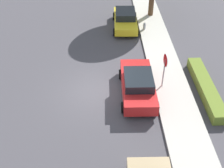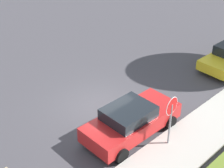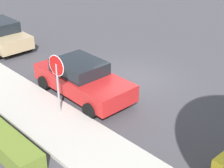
# 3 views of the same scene
# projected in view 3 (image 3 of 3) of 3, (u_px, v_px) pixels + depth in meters

# --- Properties ---
(ground_plane) EXTENTS (60.00, 60.00, 0.00)m
(ground_plane) POSITION_uv_depth(u_px,v_px,m) (130.00, 79.00, 15.84)
(ground_plane) COLOR #423F44
(sidewalk_curb) EXTENTS (32.00, 2.27, 0.14)m
(sidewalk_curb) POSITION_uv_depth(u_px,v_px,m) (44.00, 116.00, 12.91)
(sidewalk_curb) COLOR #B2ADA3
(sidewalk_curb) RESTS_ON ground_plane
(stop_sign) EXTENTS (0.80, 0.08, 2.44)m
(stop_sign) POSITION_uv_depth(u_px,v_px,m) (57.00, 75.00, 12.39)
(stop_sign) COLOR gray
(stop_sign) RESTS_ON ground_plane
(parked_car_red) EXTENTS (4.60, 2.17, 1.50)m
(parked_car_red) POSITION_uv_depth(u_px,v_px,m) (82.00, 79.00, 14.18)
(parked_car_red) COLOR red
(parked_car_red) RESTS_ON ground_plane
(parked_car_tan) EXTENTS (4.27, 2.15, 1.55)m
(parked_car_tan) POSITION_uv_depth(u_px,v_px,m) (0.00, 34.00, 19.12)
(parked_car_tan) COLOR tan
(parked_car_tan) RESTS_ON ground_plane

